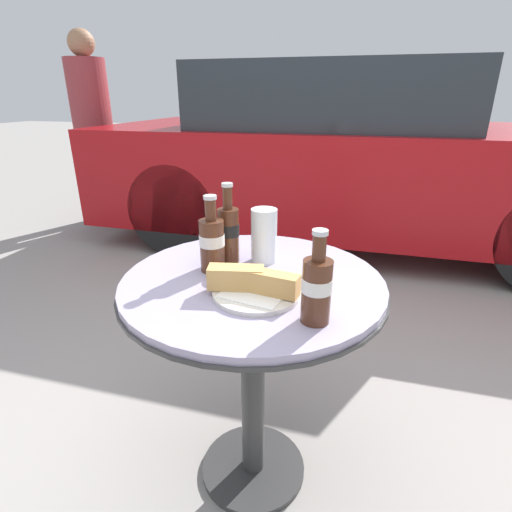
% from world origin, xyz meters
% --- Properties ---
extents(ground_plane, '(30.00, 30.00, 0.00)m').
position_xyz_m(ground_plane, '(0.00, 0.00, 0.00)').
color(ground_plane, gray).
extents(bistro_table, '(0.72, 0.72, 0.71)m').
position_xyz_m(bistro_table, '(0.00, 0.00, 0.57)').
color(bistro_table, '#333333').
rests_on(bistro_table, ground_plane).
extents(cola_bottle_left, '(0.07, 0.07, 0.21)m').
position_xyz_m(cola_bottle_left, '(0.19, -0.18, 0.80)').
color(cola_bottle_left, '#4C2819').
rests_on(cola_bottle_left, bistro_table).
extents(cola_bottle_right, '(0.06, 0.06, 0.23)m').
position_xyz_m(cola_bottle_right, '(-0.10, 0.09, 0.81)').
color(cola_bottle_right, '#4C2819').
rests_on(cola_bottle_right, bistro_table).
extents(cola_bottle_center, '(0.07, 0.07, 0.21)m').
position_xyz_m(cola_bottle_center, '(-0.12, 0.02, 0.80)').
color(cola_bottle_center, '#4C2819').
rests_on(cola_bottle_center, bistro_table).
extents(drinking_glass, '(0.08, 0.08, 0.16)m').
position_xyz_m(drinking_glass, '(-0.00, 0.12, 0.79)').
color(drinking_glass, silver).
rests_on(drinking_glass, bistro_table).
extents(lunch_plate_near, '(0.23, 0.22, 0.07)m').
position_xyz_m(lunch_plate_near, '(0.03, -0.09, 0.74)').
color(lunch_plate_near, silver).
rests_on(lunch_plate_near, bistro_table).
extents(parked_car, '(4.07, 1.77, 1.39)m').
position_xyz_m(parked_car, '(0.12, 2.53, 0.67)').
color(parked_car, '#9E0F14').
rests_on(parked_car, ground_plane).
extents(pedestrian, '(0.34, 0.34, 1.69)m').
position_xyz_m(pedestrian, '(-2.17, 2.35, 0.95)').
color(pedestrian, navy).
rests_on(pedestrian, ground_plane).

